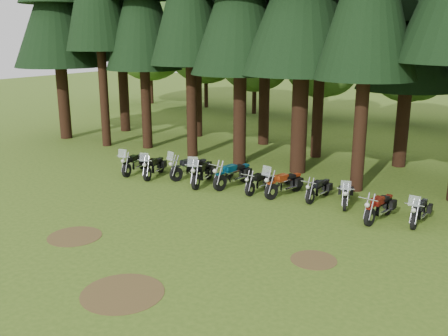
{
  "coord_description": "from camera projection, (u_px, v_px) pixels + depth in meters",
  "views": [
    {
      "loc": [
        9.41,
        -12.59,
        6.53
      ],
      "look_at": [
        -1.44,
        5.0,
        1.0
      ],
      "focal_mm": 40.0,
      "sensor_mm": 36.0,
      "label": 1
    }
  ],
  "objects": [
    {
      "name": "ground",
      "position": [
        183.0,
        235.0,
        16.81
      ],
      "size": [
        120.0,
        120.0,
        0.0
      ],
      "primitive_type": "plane",
      "color": "#3B5919",
      "rests_on": "ground"
    },
    {
      "name": "decid_0",
      "position": [
        151.0,
        42.0,
        47.27
      ],
      "size": [
        8.0,
        7.78,
        10.0
      ],
      "color": "black",
      "rests_on": "ground"
    },
    {
      "name": "decid_1",
      "position": [
        207.0,
        43.0,
        44.6
      ],
      "size": [
        7.91,
        7.69,
        9.88
      ],
      "color": "black",
      "rests_on": "ground"
    },
    {
      "name": "decid_2",
      "position": [
        257.0,
        55.0,
        41.2
      ],
      "size": [
        6.72,
        6.53,
        8.4
      ],
      "color": "black",
      "rests_on": "ground"
    },
    {
      "name": "decid_3",
      "position": [
        324.0,
        62.0,
        38.7
      ],
      "size": [
        6.12,
        5.95,
        7.65
      ],
      "color": "black",
      "rests_on": "ground"
    },
    {
      "name": "decid_4",
      "position": [
        412.0,
        65.0,
        36.52
      ],
      "size": [
        5.93,
        5.76,
        7.41
      ],
      "color": "black",
      "rests_on": "ground"
    },
    {
      "name": "dirt_patch_0",
      "position": [
        75.0,
        236.0,
        16.69
      ],
      "size": [
        1.8,
        1.8,
        0.01
      ],
      "primitive_type": "cylinder",
      "color": "#4C3D1E",
      "rests_on": "ground"
    },
    {
      "name": "dirt_patch_1",
      "position": [
        314.0,
        260.0,
        14.94
      ],
      "size": [
        1.4,
        1.4,
        0.01
      ],
      "primitive_type": "cylinder",
      "color": "#4C3D1E",
      "rests_on": "ground"
    },
    {
      "name": "dirt_patch_2",
      "position": [
        123.0,
        293.0,
        13.01
      ],
      "size": [
        2.2,
        2.2,
        0.01
      ],
      "primitive_type": "cylinder",
      "color": "#4C3D1E",
      "rests_on": "ground"
    },
    {
      "name": "motorcycle_0",
      "position": [
        135.0,
        164.0,
        24.22
      ],
      "size": [
        0.7,
        2.26,
        1.42
      ],
      "rotation": [
        0.0,
        0.0,
        0.19
      ],
      "color": "black",
      "rests_on": "ground"
    },
    {
      "name": "motorcycle_1",
      "position": [
        154.0,
        167.0,
        23.6
      ],
      "size": [
        0.86,
        2.2,
        1.4
      ],
      "rotation": [
        0.0,
        0.0,
        0.27
      ],
      "color": "black",
      "rests_on": "ground"
    },
    {
      "name": "motorcycle_2",
      "position": [
        189.0,
        168.0,
        23.36
      ],
      "size": [
        0.9,
        2.29,
        1.45
      ],
      "rotation": [
        0.0,
        0.0,
        -0.27
      ],
      "color": "black",
      "rests_on": "ground"
    },
    {
      "name": "motorcycle_3",
      "position": [
        202.0,
        173.0,
        22.37
      ],
      "size": [
        0.89,
        2.45,
        1.55
      ],
      "rotation": [
        0.0,
        0.0,
        0.24
      ],
      "color": "black",
      "rests_on": "ground"
    },
    {
      "name": "motorcycle_4",
      "position": [
        233.0,
        175.0,
        22.08
      ],
      "size": [
        0.57,
        2.45,
        1.0
      ],
      "rotation": [
        0.0,
        0.0,
        -0.17
      ],
      "color": "black",
      "rests_on": "ground"
    },
    {
      "name": "motorcycle_5",
      "position": [
        259.0,
        182.0,
        21.33
      ],
      "size": [
        0.34,
        2.01,
        0.82
      ],
      "rotation": [
        0.0,
        0.0,
        -0.08
      ],
      "color": "black",
      "rests_on": "ground"
    },
    {
      "name": "motorcycle_6",
      "position": [
        284.0,
        184.0,
        20.83
      ],
      "size": [
        0.91,
        2.33,
        1.48
      ],
      "rotation": [
        0.0,
        0.0,
        -0.27
      ],
      "color": "black",
      "rests_on": "ground"
    },
    {
      "name": "motorcycle_7",
      "position": [
        318.0,
        190.0,
        20.33
      ],
      "size": [
        0.35,
        2.0,
        0.81
      ],
      "rotation": [
        0.0,
        0.0,
        -0.09
      ],
      "color": "black",
      "rests_on": "ground"
    },
    {
      "name": "motorcycle_8",
      "position": [
        345.0,
        195.0,
        19.65
      ],
      "size": [
        0.83,
        2.0,
        1.28
      ],
      "rotation": [
        0.0,
        0.0,
        0.3
      ],
      "color": "black",
      "rests_on": "ground"
    },
    {
      "name": "motorcycle_9",
      "position": [
        379.0,
        208.0,
        18.07
      ],
      "size": [
        0.48,
        2.2,
        0.9
      ],
      "rotation": [
        0.0,
        0.0,
        -0.16
      ],
      "color": "black",
      "rests_on": "ground"
    },
    {
      "name": "motorcycle_10",
      "position": [
        419.0,
        212.0,
        17.73
      ],
      "size": [
        0.39,
        2.06,
        1.3
      ],
      "rotation": [
        0.0,
        0.0,
        -0.03
      ],
      "color": "black",
      "rests_on": "ground"
    }
  ]
}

